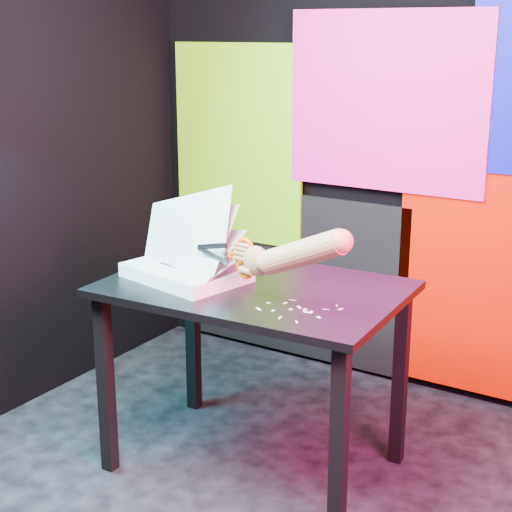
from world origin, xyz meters
The scene contains 7 objects.
room centered at (0.00, 0.00, 1.35)m, with size 3.01×3.01×2.71m.
backdrop centered at (0.06, 1.46, 0.96)m, with size 2.88×0.05×2.08m.
work_table centered at (-0.32, 0.46, 0.65)m, with size 1.12×0.78×0.75m.
printout_stack centered at (-0.58, 0.39, 0.78)m, with size 0.51×0.39×0.39m.
scissors centered at (-0.29, 0.32, 0.90)m, with size 0.27×0.05×0.15m.
hand_forearm centered at (-0.06, 0.29, 0.95)m, with size 0.47×0.13×0.22m.
paper_clippings centered at (-0.04, 0.32, 0.75)m, with size 0.26×0.23×0.00m.
Camera 1 is at (1.15, -1.87, 1.66)m, focal length 55.00 mm.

